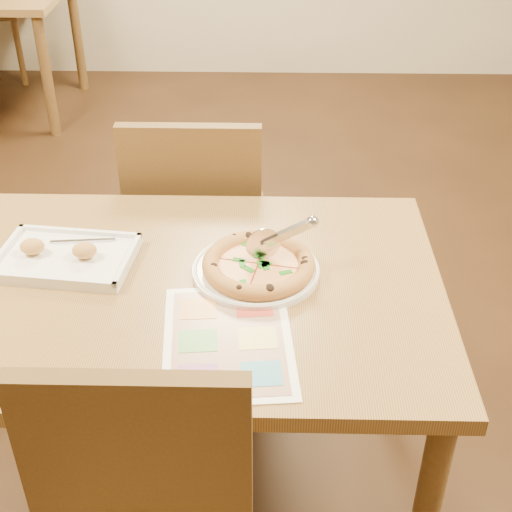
{
  "coord_description": "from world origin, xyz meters",
  "views": [
    {
      "loc": [
        0.24,
        -1.36,
        1.72
      ],
      "look_at": [
        0.2,
        0.04,
        0.77
      ],
      "focal_mm": 50.0,
      "sensor_mm": 36.0,
      "label": 1
    }
  ],
  "objects_px": {
    "menu": "(228,340)",
    "pizza": "(259,265)",
    "chair_far": "(196,211)",
    "dining_table": "(172,311)",
    "plate": "(256,270)",
    "appetizer_tray": "(65,258)",
    "pizza_cutter": "(279,237)"
  },
  "relations": [
    {
      "from": "menu",
      "to": "pizza",
      "type": "bearing_deg",
      "value": 76.12
    },
    {
      "from": "chair_far",
      "to": "pizza",
      "type": "relative_size",
      "value": 1.73
    },
    {
      "from": "dining_table",
      "to": "pizza",
      "type": "distance_m",
      "value": 0.24
    },
    {
      "from": "chair_far",
      "to": "menu",
      "type": "bearing_deg",
      "value": 100.5
    },
    {
      "from": "plate",
      "to": "appetizer_tray",
      "type": "bearing_deg",
      "value": 175.76
    },
    {
      "from": "plate",
      "to": "appetizer_tray",
      "type": "xyz_separation_m",
      "value": [
        -0.47,
        0.04,
        0.01
      ]
    },
    {
      "from": "dining_table",
      "to": "chair_far",
      "type": "height_order",
      "value": "chair_far"
    },
    {
      "from": "plate",
      "to": "pizza_cutter",
      "type": "xyz_separation_m",
      "value": [
        0.05,
        0.02,
        0.08
      ]
    },
    {
      "from": "pizza",
      "to": "menu",
      "type": "bearing_deg",
      "value": -103.88
    },
    {
      "from": "menu",
      "to": "pizza_cutter",
      "type": "bearing_deg",
      "value": 68.28
    },
    {
      "from": "pizza",
      "to": "menu",
      "type": "xyz_separation_m",
      "value": [
        -0.06,
        -0.24,
        -0.03
      ]
    },
    {
      "from": "pizza_cutter",
      "to": "appetizer_tray",
      "type": "height_order",
      "value": "pizza_cutter"
    },
    {
      "from": "appetizer_tray",
      "to": "menu",
      "type": "height_order",
      "value": "appetizer_tray"
    },
    {
      "from": "pizza_cutter",
      "to": "chair_far",
      "type": "bearing_deg",
      "value": 100.51
    },
    {
      "from": "pizza",
      "to": "menu",
      "type": "distance_m",
      "value": 0.25
    },
    {
      "from": "pizza_cutter",
      "to": "appetizer_tray",
      "type": "xyz_separation_m",
      "value": [
        -0.53,
        0.01,
        -0.08
      ]
    },
    {
      "from": "pizza",
      "to": "dining_table",
      "type": "bearing_deg",
      "value": -170.12
    },
    {
      "from": "plate",
      "to": "appetizer_tray",
      "type": "distance_m",
      "value": 0.47
    },
    {
      "from": "appetizer_tray",
      "to": "menu",
      "type": "bearing_deg",
      "value": -34.47
    },
    {
      "from": "dining_table",
      "to": "menu",
      "type": "distance_m",
      "value": 0.27
    },
    {
      "from": "chair_far",
      "to": "appetizer_tray",
      "type": "relative_size",
      "value": 1.34
    },
    {
      "from": "dining_table",
      "to": "plate",
      "type": "distance_m",
      "value": 0.23
    },
    {
      "from": "chair_far",
      "to": "plate",
      "type": "height_order",
      "value": "chair_far"
    },
    {
      "from": "plate",
      "to": "menu",
      "type": "height_order",
      "value": "plate"
    },
    {
      "from": "appetizer_tray",
      "to": "chair_far",
      "type": "bearing_deg",
      "value": 62.8
    },
    {
      "from": "pizza",
      "to": "pizza_cutter",
      "type": "xyz_separation_m",
      "value": [
        0.05,
        0.03,
        0.06
      ]
    },
    {
      "from": "dining_table",
      "to": "pizza_cutter",
      "type": "height_order",
      "value": "pizza_cutter"
    },
    {
      "from": "chair_far",
      "to": "pizza_cutter",
      "type": "relative_size",
      "value": 2.87
    },
    {
      "from": "dining_table",
      "to": "menu",
      "type": "bearing_deg",
      "value": -54.18
    },
    {
      "from": "pizza_cutter",
      "to": "appetizer_tray",
      "type": "bearing_deg",
      "value": 163.25
    },
    {
      "from": "pizza",
      "to": "pizza_cutter",
      "type": "height_order",
      "value": "pizza_cutter"
    },
    {
      "from": "chair_far",
      "to": "pizza_cutter",
      "type": "bearing_deg",
      "value": 115.83
    }
  ]
}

